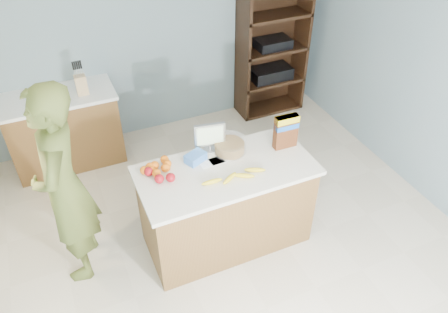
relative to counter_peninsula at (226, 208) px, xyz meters
name	(u,v)px	position (x,y,z in m)	size (l,w,h in m)	color
floor	(239,260)	(0.00, -0.30, -0.42)	(4.50, 5.00, 0.02)	beige
walls	(244,112)	(0.00, -0.30, 1.24)	(4.52, 5.02, 2.51)	gray
counter_peninsula	(226,208)	(0.00, 0.00, 0.00)	(1.56, 0.76, 0.90)	brown
back_cabinet	(65,129)	(-1.20, 1.90, 0.04)	(1.24, 0.62, 0.90)	brown
shelving_unit	(270,50)	(1.55, 2.05, 0.45)	(0.90, 0.40, 1.80)	black
person	(64,188)	(-1.32, 0.26, 0.52)	(0.68, 0.45, 1.88)	#4D5723
knife_block	(81,84)	(-0.92, 1.82, 0.60)	(0.12, 0.10, 0.31)	tan
envelopes	(217,161)	(-0.03, 0.14, 0.49)	(0.32, 0.13, 0.00)	white
bananas	(235,176)	(0.02, -0.14, 0.51)	(0.58, 0.15, 0.04)	yellow
apples	(159,176)	(-0.57, 0.10, 0.53)	(0.23, 0.23, 0.08)	maroon
oranges	(158,167)	(-0.55, 0.22, 0.52)	(0.28, 0.22, 0.07)	#E35C0E
blue_carton	(195,158)	(-0.21, 0.21, 0.52)	(0.18, 0.12, 0.08)	blue
salad_bowl	(230,146)	(0.13, 0.22, 0.54)	(0.30, 0.30, 0.13)	#267219
tv	(210,136)	(-0.03, 0.31, 0.64)	(0.28, 0.12, 0.28)	silver
cereal_box	(286,129)	(0.63, 0.08, 0.68)	(0.22, 0.09, 0.33)	#592B14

